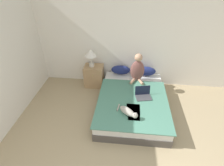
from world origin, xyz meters
TOP-DOWN VIEW (x-y plane):
  - wall_back at (0.00, 3.29)m, footprint 5.74×0.05m
  - wall_side at (-2.40, 1.63)m, footprint 0.05×4.27m
  - bed at (0.20, 2.15)m, footprint 1.58×2.15m
  - pillow_near at (-0.15, 3.10)m, footprint 0.52×0.21m
  - pillow_far at (0.54, 3.10)m, footprint 0.52×0.21m
  - person_sitting at (0.29, 2.84)m, footprint 0.36×0.35m
  - cat_tabby at (0.10, 1.53)m, footprint 0.43×0.44m
  - laptop_open at (0.43, 2.14)m, footprint 0.40×0.33m
  - nightstand at (-0.89, 3.02)m, footprint 0.51×0.43m
  - table_lamp at (-0.94, 3.02)m, footprint 0.32×0.32m

SIDE VIEW (x-z plane):
  - bed at x=0.20m, z-range 0.00..0.37m
  - nightstand at x=-0.89m, z-range 0.00..0.61m
  - laptop_open at x=0.43m, z-range 0.30..0.54m
  - cat_tabby at x=0.10m, z-range 0.37..0.53m
  - pillow_near at x=-0.15m, z-range 0.37..0.63m
  - pillow_far at x=0.54m, z-range 0.37..0.63m
  - person_sitting at x=0.29m, z-range 0.32..1.07m
  - table_lamp at x=-0.94m, z-range 0.73..1.21m
  - wall_back at x=0.00m, z-range 0.00..2.55m
  - wall_side at x=-2.40m, z-range 0.00..2.55m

